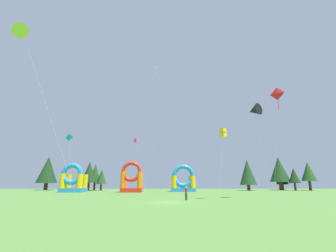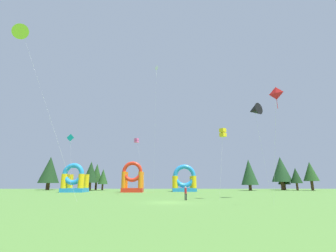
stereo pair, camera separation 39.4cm
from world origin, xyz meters
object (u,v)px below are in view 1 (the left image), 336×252
kite_red_diamond (277,95)px  inflatable_red_slide (183,182)px  inflatable_yellow_castle (73,181)px  person_midfield (186,192)px  inflatable_orange_dome (132,180)px  kite_teal_diamond (69,138)px  kite_lime_delta (23,33)px  kite_yellow_box (223,133)px  kite_black_delta (254,110)px  kite_pink_box (136,140)px  kite_white_diamond (155,71)px

kite_red_diamond → inflatable_red_slide: (-6.37, 38.14, -8.21)m
inflatable_yellow_castle → inflatable_red_slide: size_ratio=1.00×
person_midfield → inflatable_orange_dome: size_ratio=0.24×
kite_teal_diamond → kite_lime_delta: bearing=-81.8°
kite_yellow_box → inflatable_red_slide: kite_yellow_box is taller
kite_lime_delta → inflatable_red_slide: size_ratio=3.37×
kite_black_delta → inflatable_yellow_castle: bearing=146.9°
kite_pink_box → inflatable_yellow_castle: size_ratio=1.60×
kite_yellow_box → kite_pink_box: size_ratio=0.91×
kite_white_diamond → kite_black_delta: bearing=-44.9°
kite_black_delta → kite_lime_delta: (-31.58, -6.75, 8.05)m
kite_red_diamond → kite_white_diamond: 34.47m
kite_yellow_box → inflatable_yellow_castle: (-29.04, 24.09, -6.44)m
kite_yellow_box → kite_black_delta: bearing=17.9°
inflatable_yellow_castle → inflatable_orange_dome: inflatable_orange_dome is taller
inflatable_yellow_castle → kite_black_delta: bearing=-33.1°
kite_yellow_box → kite_white_diamond: 26.85m
kite_black_delta → person_midfield: (-10.69, -3.01, -11.66)m
kite_black_delta → inflatable_red_slide: bearing=108.5°
kite_teal_diamond → inflatable_red_slide: kite_teal_diamond is taller
inflatable_orange_dome → person_midfield: bearing=-67.7°
kite_yellow_box → kite_white_diamond: size_ratio=0.34×
kite_red_diamond → kite_teal_diamond: kite_teal_diamond is taller
kite_lime_delta → inflatable_orange_dome: size_ratio=3.18×
kite_yellow_box → kite_lime_delta: (-26.27, -5.04, 11.85)m
kite_teal_diamond → inflatable_yellow_castle: 9.98m
person_midfield → inflatable_yellow_castle: bearing=133.0°
kite_teal_diamond → inflatable_orange_dome: bearing=3.4°
kite_teal_diamond → inflatable_orange_dome: (14.71, 0.88, -9.59)m
kite_teal_diamond → kite_yellow_box: size_ratio=1.37×
kite_pink_box → inflatable_red_slide: (10.13, 14.99, -7.67)m
kite_black_delta → kite_white_diamond: size_ratio=0.49×
person_midfield → inflatable_orange_dome: bearing=112.3°
kite_teal_diamond → person_midfield: kite_teal_diamond is taller
kite_black_delta → kite_pink_box: kite_black_delta is taller
inflatable_red_slide → inflatable_orange_dome: size_ratio=0.95×
kite_red_diamond → kite_pink_box: kite_red_diamond is taller
kite_white_diamond → kite_pink_box: 17.66m
kite_lime_delta → kite_pink_box: kite_lime_delta is taller
person_midfield → inflatable_yellow_castle: (-23.66, 25.39, 1.43)m
kite_teal_diamond → kite_white_diamond: 25.43m
kite_red_diamond → kite_pink_box: size_ratio=1.07×
person_midfield → inflatable_yellow_castle: size_ratio=0.26×
kite_black_delta → person_midfield: bearing=-164.3°
kite_teal_diamond → kite_black_delta: (35.59, -20.98, 0.43)m
kite_pink_box → person_midfield: size_ratio=6.27×
kite_pink_box → inflatable_yellow_castle: 20.54m
kite_red_diamond → inflatable_orange_dome: kite_red_diamond is taller
kite_teal_diamond → kite_lime_delta: size_ratio=0.59×
kite_pink_box → kite_white_diamond: bearing=51.7°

